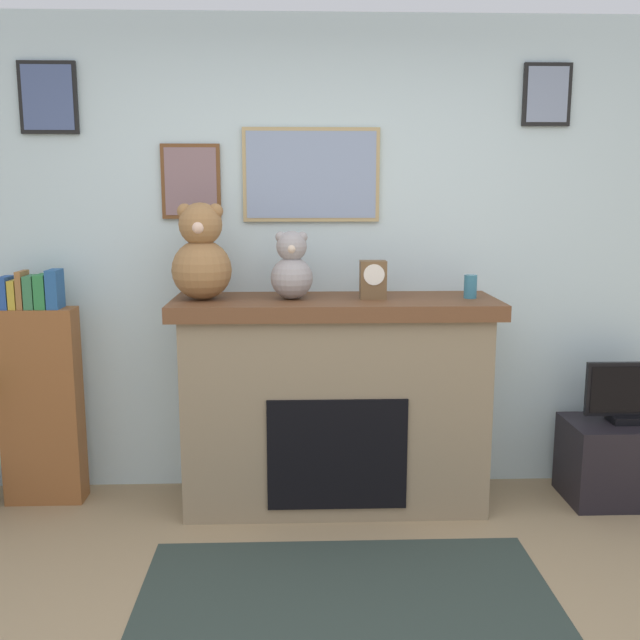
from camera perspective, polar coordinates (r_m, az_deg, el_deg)
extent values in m
cube|color=silver|center=(4.02, -0.24, 4.90)|extent=(5.20, 0.12, 2.60)
cube|color=tan|center=(3.93, -0.70, 11.51)|extent=(0.74, 0.02, 0.50)
cube|color=#8496B7|center=(3.92, -0.70, 11.52)|extent=(0.70, 0.00, 0.46)
cube|color=black|center=(4.19, 17.67, 16.78)|extent=(0.26, 0.02, 0.33)
cube|color=#7F8EA8|center=(4.18, 17.73, 16.79)|extent=(0.22, 0.00, 0.29)
cube|color=brown|center=(3.97, -10.27, 10.83)|extent=(0.32, 0.02, 0.40)
cube|color=slate|center=(3.96, -10.29, 10.83)|extent=(0.28, 0.00, 0.36)
cube|color=black|center=(4.17, -20.88, 16.26)|extent=(0.30, 0.02, 0.37)
cube|color=#475886|center=(4.16, -20.93, 16.28)|extent=(0.26, 0.00, 0.33)
cube|color=#88765B|center=(3.86, 1.16, -7.14)|extent=(1.57, 0.53, 1.04)
cube|color=brown|center=(3.73, 1.19, 1.14)|extent=(1.69, 0.59, 0.08)
cube|color=black|center=(3.65, 1.39, -10.71)|extent=(0.71, 0.02, 0.57)
cube|color=brown|center=(4.14, -21.34, -6.44)|extent=(0.41, 0.16, 1.07)
cube|color=#254B96|center=(4.07, -23.79, 2.02)|extent=(0.05, 0.13, 0.17)
cube|color=gold|center=(4.05, -23.15, 1.91)|extent=(0.04, 0.13, 0.15)
cube|color=olive|center=(4.04, -22.64, 2.25)|extent=(0.03, 0.13, 0.20)
cube|color=#347449|center=(4.02, -22.03, 2.09)|extent=(0.05, 0.13, 0.17)
cube|color=#2B7C3F|center=(4.00, -21.26, 2.14)|extent=(0.06, 0.13, 0.18)
cube|color=#255592|center=(3.98, -20.40, 2.34)|extent=(0.06, 0.13, 0.20)
cube|color=black|center=(4.31, 23.15, -10.30)|extent=(0.64, 0.40, 0.44)
cube|color=black|center=(4.24, 23.38, -7.24)|extent=(0.20, 0.14, 0.04)
cube|color=black|center=(4.19, 23.54, -5.06)|extent=(0.48, 0.03, 0.29)
cube|color=black|center=(4.18, 23.64, -5.12)|extent=(0.44, 0.00, 0.25)
cube|color=#2C3832|center=(3.20, 2.12, -21.11)|extent=(1.74, 0.96, 0.01)
cylinder|color=teal|center=(3.80, 11.92, 2.63)|extent=(0.07, 0.07, 0.12)
cube|color=brown|center=(3.71, 4.25, 3.23)|extent=(0.13, 0.09, 0.20)
cylinder|color=white|center=(3.65, 4.34, 3.63)|extent=(0.11, 0.01, 0.11)
sphere|color=olive|center=(3.71, -9.42, 3.97)|extent=(0.31, 0.31, 0.31)
sphere|color=olive|center=(3.69, -9.52, 7.54)|extent=(0.22, 0.22, 0.22)
sphere|color=olive|center=(3.70, -10.76, 8.54)|extent=(0.08, 0.08, 0.08)
sphere|color=olive|center=(3.68, -8.35, 8.60)|extent=(0.08, 0.08, 0.08)
sphere|color=beige|center=(3.61, -9.70, 7.30)|extent=(0.07, 0.07, 0.07)
sphere|color=#999393|center=(3.68, -2.27, 3.36)|extent=(0.22, 0.22, 0.22)
sphere|color=#999393|center=(3.67, -2.29, 5.91)|extent=(0.16, 0.16, 0.16)
sphere|color=#999393|center=(3.67, -3.16, 6.63)|extent=(0.05, 0.05, 0.05)
sphere|color=#999393|center=(3.67, -1.43, 6.65)|extent=(0.05, 0.05, 0.05)
sphere|color=beige|center=(3.61, -2.29, 5.71)|extent=(0.05, 0.05, 0.05)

